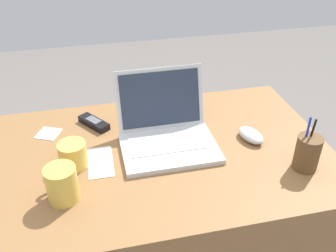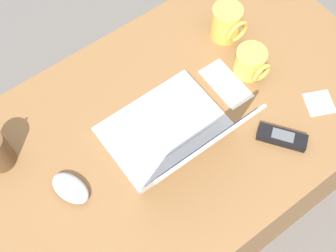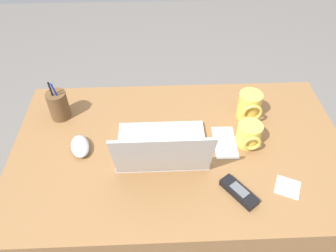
% 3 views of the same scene
% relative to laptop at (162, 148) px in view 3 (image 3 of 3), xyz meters
% --- Properties ---
extents(ground_plane, '(6.00, 6.00, 0.00)m').
position_rel_laptop_xyz_m(ground_plane, '(-0.06, -0.05, -0.78)').
color(ground_plane, slate).
extents(desk, '(1.21, 0.73, 0.74)m').
position_rel_laptop_xyz_m(desk, '(-0.06, -0.05, -0.41)').
color(desk, olive).
rests_on(desk, ground).
extents(laptop, '(0.32, 0.30, 0.23)m').
position_rel_laptop_xyz_m(laptop, '(0.00, 0.00, 0.00)').
color(laptop, silver).
rests_on(laptop, desk).
extents(computer_mouse, '(0.09, 0.12, 0.04)m').
position_rel_laptop_xyz_m(computer_mouse, '(0.29, -0.05, -0.03)').
color(computer_mouse, silver).
rests_on(computer_mouse, desk).
extents(coffee_mug_white, '(0.09, 0.10, 0.09)m').
position_rel_laptop_xyz_m(coffee_mug_white, '(-0.31, -0.05, -0.00)').
color(coffee_mug_white, '#E0BC4C').
rests_on(coffee_mug_white, desk).
extents(coffee_mug_tall, '(0.09, 0.10, 0.11)m').
position_rel_laptop_xyz_m(coffee_mug_tall, '(-0.34, -0.20, 0.01)').
color(coffee_mug_tall, '#E0BC4C').
rests_on(coffee_mug_tall, desk).
extents(cordless_phone, '(0.11, 0.13, 0.03)m').
position_rel_laptop_xyz_m(cordless_phone, '(-0.24, 0.17, -0.03)').
color(cordless_phone, black).
rests_on(cordless_phone, desk).
extents(pen_holder, '(0.08, 0.08, 0.18)m').
position_rel_laptop_xyz_m(pen_holder, '(0.39, -0.23, 0.01)').
color(pen_holder, brown).
rests_on(pen_holder, desk).
extents(paper_note_near_laptop, '(0.08, 0.16, 0.00)m').
position_rel_laptop_xyz_m(paper_note_near_laptop, '(-0.23, -0.06, -0.04)').
color(paper_note_near_laptop, white).
rests_on(paper_note_near_laptop, desk).
extents(paper_note_left, '(0.10, 0.10, 0.00)m').
position_rel_laptop_xyz_m(paper_note_left, '(-0.40, 0.15, -0.04)').
color(paper_note_left, white).
rests_on(paper_note_left, desk).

